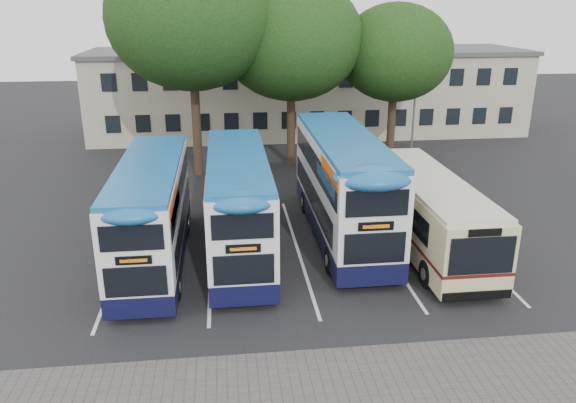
# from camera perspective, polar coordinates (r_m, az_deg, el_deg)

# --- Properties ---
(ground) EXTENTS (120.00, 120.00, 0.00)m
(ground) POSITION_cam_1_polar(r_m,az_deg,el_deg) (19.49, 14.17, -10.28)
(ground) COLOR black
(ground) RESTS_ON ground
(bay_lines) EXTENTS (14.12, 11.00, 0.01)m
(bay_lines) POSITION_cam_1_polar(r_m,az_deg,el_deg) (22.95, 0.98, -4.88)
(bay_lines) COLOR silver
(bay_lines) RESTS_ON ground
(depot_building) EXTENTS (32.40, 8.40, 6.20)m
(depot_building) POSITION_cam_1_polar(r_m,az_deg,el_deg) (43.65, 2.11, 11.21)
(depot_building) COLOR #A79E86
(depot_building) RESTS_ON ground
(lamp_post) EXTENTS (0.25, 1.05, 9.06)m
(lamp_post) POSITION_cam_1_polar(r_m,az_deg,el_deg) (38.07, 12.97, 12.43)
(lamp_post) COLOR gray
(lamp_post) RESTS_ON ground
(tree_left) EXTENTS (9.05, 9.05, 12.56)m
(tree_left) POSITION_cam_1_polar(r_m,az_deg,el_deg) (31.97, -9.86, 17.87)
(tree_left) COLOR black
(tree_left) RESTS_ON ground
(tree_mid) EXTENTS (8.28, 8.28, 11.03)m
(tree_mid) POSITION_cam_1_polar(r_m,az_deg,el_deg) (33.54, 0.32, 16.16)
(tree_mid) COLOR black
(tree_mid) RESTS_ON ground
(tree_right) EXTENTS (6.77, 6.77, 9.57)m
(tree_right) POSITION_cam_1_polar(r_m,az_deg,el_deg) (35.01, 10.88, 14.61)
(tree_right) COLOR black
(tree_right) RESTS_ON ground
(bus_dd_left) EXTENTS (2.28, 9.43, 3.93)m
(bus_dd_left) POSITION_cam_1_polar(r_m,az_deg,el_deg) (21.76, -13.67, -0.72)
(bus_dd_left) COLOR black
(bus_dd_left) RESTS_ON ground
(bus_dd_mid) EXTENTS (2.33, 9.64, 4.01)m
(bus_dd_mid) POSITION_cam_1_polar(r_m,az_deg,el_deg) (22.00, -5.08, 0.13)
(bus_dd_mid) COLOR black
(bus_dd_mid) RESTS_ON ground
(bus_dd_right) EXTENTS (2.56, 10.54, 4.39)m
(bus_dd_right) POSITION_cam_1_polar(r_m,az_deg,el_deg) (23.62, 5.57, 2.03)
(bus_dd_right) COLOR black
(bus_dd_right) RESTS_ON ground
(bus_single) EXTENTS (2.52, 9.92, 2.96)m
(bus_single) POSITION_cam_1_polar(r_m,az_deg,el_deg) (23.36, 13.92, -0.60)
(bus_single) COLOR beige
(bus_single) RESTS_ON ground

